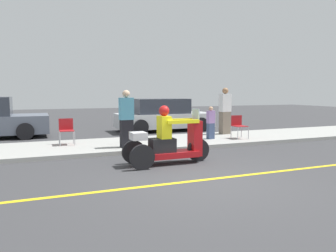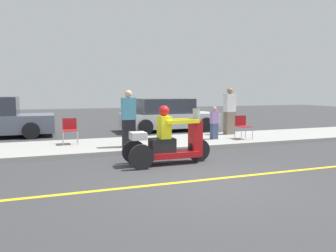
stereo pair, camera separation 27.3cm
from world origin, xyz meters
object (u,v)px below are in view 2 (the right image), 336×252
motorcycle_trike (168,143)px  folding_chair_set_back (242,125)px  spectator_with_child (129,120)px  parked_car_lot_center (168,116)px  spectator_near_curb (214,123)px  folding_chair_curbside (70,128)px  spectator_far_back (230,112)px

motorcycle_trike → folding_chair_set_back: 4.47m
spectator_with_child → parked_car_lot_center: (2.88, 4.41, -0.25)m
spectator_with_child → spectator_near_curb: bearing=10.4°
folding_chair_curbside → parked_car_lot_center: size_ratio=0.19×
folding_chair_curbside → parked_car_lot_center: 5.51m
spectator_with_child → parked_car_lot_center: size_ratio=0.40×
motorcycle_trike → spectator_far_back: (3.92, 3.70, 0.48)m
spectator_near_curb → folding_chair_set_back: spectator_near_curb is taller
folding_chair_curbside → parked_car_lot_center: bearing=34.9°
motorcycle_trike → spectator_with_child: bearing=103.4°
motorcycle_trike → parked_car_lot_center: (2.37, 6.52, 0.18)m
motorcycle_trike → spectator_near_curb: motorcycle_trike is taller
motorcycle_trike → spectator_far_back: size_ratio=1.21×
spectator_with_child → folding_chair_curbside: (-1.64, 1.25, -0.33)m
spectator_with_child → folding_chair_set_back: bearing=4.8°
spectator_with_child → folding_chair_set_back: (4.23, 0.36, -0.33)m
motorcycle_trike → spectator_near_curb: bearing=44.8°
spectator_with_child → motorcycle_trike: bearing=-76.6°
spectator_far_back → parked_car_lot_center: (-1.55, 2.82, -0.30)m
spectator_near_curb → folding_chair_curbside: size_ratio=1.41×
spectator_far_back → folding_chair_set_back: 1.30m
motorcycle_trike → parked_car_lot_center: bearing=70.0°
spectator_far_back → spectator_near_curb: (-1.20, -1.00, -0.33)m
folding_chair_set_back → spectator_with_child: bearing=-175.2°
motorcycle_trike → parked_car_lot_center: parked_car_lot_center is taller
folding_chair_set_back → parked_car_lot_center: bearing=108.4°
spectator_far_back → spectator_near_curb: bearing=-140.3°
parked_car_lot_center → motorcycle_trike: bearing=-110.0°
motorcycle_trike → spectator_near_curb: (2.72, 2.70, 0.16)m
folding_chair_set_back → motorcycle_trike: bearing=-146.4°
spectator_far_back → folding_chair_set_back: (-0.20, -1.23, -0.38)m
spectator_far_back → motorcycle_trike: bearing=-136.7°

